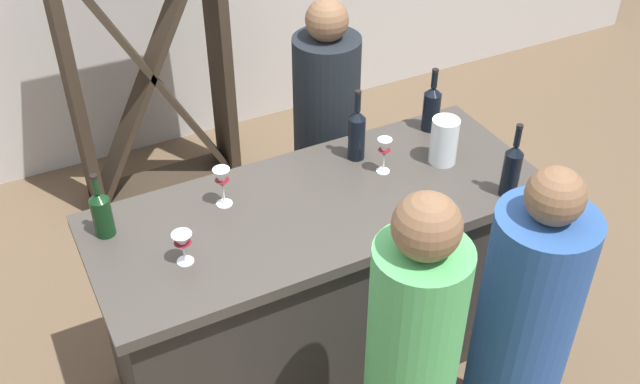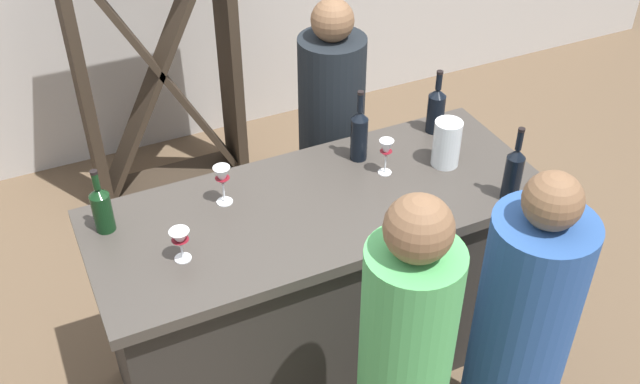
% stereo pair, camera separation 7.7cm
% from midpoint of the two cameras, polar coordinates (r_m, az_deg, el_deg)
% --- Properties ---
extents(ground_plane, '(12.00, 12.00, 0.00)m').
position_cam_midpoint_polar(ground_plane, '(3.66, -0.62, -12.58)').
color(ground_plane, brown).
extents(bar_counter, '(1.86, 0.75, 0.95)m').
position_cam_midpoint_polar(bar_counter, '(3.30, -0.67, -7.22)').
color(bar_counter, '#2A2723').
rests_on(bar_counter, ground).
extents(wine_rack, '(0.91, 0.28, 1.60)m').
position_cam_midpoint_polar(wine_rack, '(4.33, -13.45, 8.87)').
color(wine_rack, '#33281E').
rests_on(wine_rack, ground).
extents(wine_bottle_leftmost_dark_green, '(0.08, 0.08, 0.27)m').
position_cam_midpoint_polar(wine_bottle_leftmost_dark_green, '(2.90, -17.09, -1.50)').
color(wine_bottle_leftmost_dark_green, black).
rests_on(wine_bottle_leftmost_dark_green, bar_counter).
extents(wine_bottle_second_left_near_black, '(0.07, 0.07, 0.33)m').
position_cam_midpoint_polar(wine_bottle_second_left_near_black, '(3.18, 2.13, 4.53)').
color(wine_bottle_second_left_near_black, black).
rests_on(wine_bottle_second_left_near_black, bar_counter).
extents(wine_bottle_center_near_black, '(0.08, 0.08, 0.31)m').
position_cam_midpoint_polar(wine_bottle_center_near_black, '(3.41, 7.89, 6.46)').
color(wine_bottle_center_near_black, black).
rests_on(wine_bottle_center_near_black, bar_counter).
extents(wine_bottle_second_right_near_black, '(0.07, 0.07, 0.33)m').
position_cam_midpoint_polar(wine_bottle_second_right_near_black, '(3.05, 13.75, 1.74)').
color(wine_bottle_second_right_near_black, black).
rests_on(wine_bottle_second_right_near_black, bar_counter).
extents(wine_glass_near_left, '(0.07, 0.07, 0.13)m').
position_cam_midpoint_polar(wine_glass_near_left, '(2.71, -11.26, -3.84)').
color(wine_glass_near_left, white).
rests_on(wine_glass_near_left, bar_counter).
extents(wine_glass_near_center, '(0.06, 0.06, 0.16)m').
position_cam_midpoint_polar(wine_glass_near_center, '(3.10, 4.23, 3.26)').
color(wine_glass_near_center, white).
rests_on(wine_glass_near_center, bar_counter).
extents(wine_glass_near_right, '(0.07, 0.07, 0.17)m').
position_cam_midpoint_polar(wine_glass_near_right, '(2.94, -8.24, 0.91)').
color(wine_glass_near_right, white).
rests_on(wine_glass_near_right, bar_counter).
extents(water_pitcher, '(0.12, 0.12, 0.21)m').
position_cam_midpoint_polar(water_pitcher, '(3.20, 8.78, 3.87)').
color(water_pitcher, silver).
rests_on(water_pitcher, bar_counter).
extents(person_center_guest, '(0.39, 0.39, 1.41)m').
position_cam_midpoint_polar(person_center_guest, '(2.98, 14.45, -10.51)').
color(person_center_guest, '#284C8C').
rests_on(person_center_guest, ground).
extents(person_right_guest, '(0.42, 0.42, 1.49)m').
position_cam_midpoint_polar(person_right_guest, '(3.76, -0.12, 3.25)').
color(person_right_guest, black).
rests_on(person_right_guest, ground).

